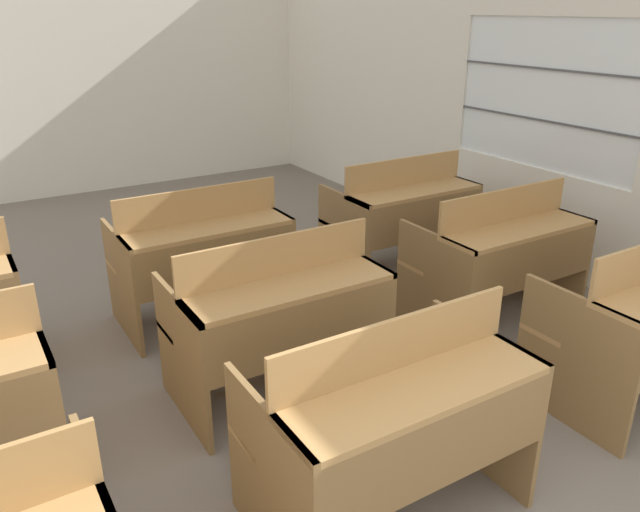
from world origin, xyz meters
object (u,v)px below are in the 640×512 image
bench_second_center (279,315)px  bench_third_center (202,253)px  bench_front_center (392,419)px  bench_second_right (499,254)px  bench_third_right (402,214)px

bench_second_center → bench_third_center: (-0.02, 1.10, 0.00)m
bench_front_center → bench_third_center: bearing=89.5°
bench_second_center → bench_third_center: same height
bench_second_center → bench_second_right: (1.72, 0.01, 0.00)m
bench_third_right → bench_second_right: bearing=-89.9°
bench_second_right → bench_third_right: bearing=90.1°
bench_front_center → bench_third_center: same height
bench_second_center → bench_second_right: 1.72m
bench_front_center → bench_third_center: size_ratio=1.00×
bench_second_center → bench_second_right: same height
bench_third_right → bench_third_center: bearing=179.2°
bench_second_center → bench_third_center: size_ratio=1.00×
bench_second_right → bench_front_center: bearing=-148.4°
bench_front_center → bench_second_right: bearing=31.6°
bench_front_center → bench_second_right: 2.06m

